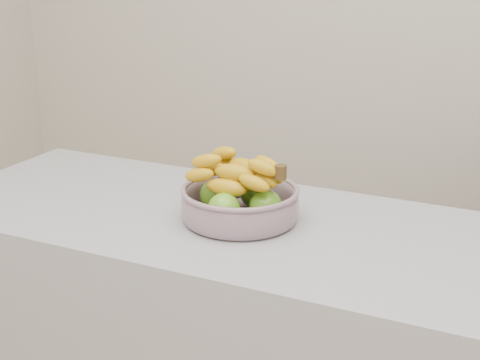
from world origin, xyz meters
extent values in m
cylinder|color=#9BA7BA|center=(-0.21, 0.66, 0.91)|extent=(0.24, 0.24, 0.01)
torus|color=#9BA7BA|center=(-0.21, 0.66, 0.98)|extent=(0.28, 0.28, 0.01)
sphere|color=#579B1A|center=(-0.21, 0.59, 0.95)|extent=(0.08, 0.08, 0.08)
sphere|color=#579B1A|center=(-0.14, 0.65, 0.95)|extent=(0.08, 0.08, 0.08)
sphere|color=#579B1A|center=(-0.20, 0.73, 0.95)|extent=(0.08, 0.08, 0.08)
sphere|color=#579B1A|center=(-0.28, 0.67, 0.95)|extent=(0.08, 0.08, 0.08)
ellipsoid|color=gold|center=(-0.22, 0.62, 0.99)|extent=(0.18, 0.04, 0.04)
ellipsoid|color=gold|center=(-0.22, 0.66, 0.99)|extent=(0.18, 0.06, 0.04)
ellipsoid|color=gold|center=(-0.21, 0.71, 0.99)|extent=(0.18, 0.08, 0.04)
ellipsoid|color=gold|center=(-0.21, 0.64, 1.02)|extent=(0.18, 0.05, 0.04)
ellipsoid|color=gold|center=(-0.20, 0.69, 1.02)|extent=(0.18, 0.09, 0.04)
cylinder|color=#412F14|center=(-0.10, 0.65, 1.04)|extent=(0.03, 0.03, 0.03)
camera|label=1|loc=(0.42, -0.66, 1.50)|focal=50.00mm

